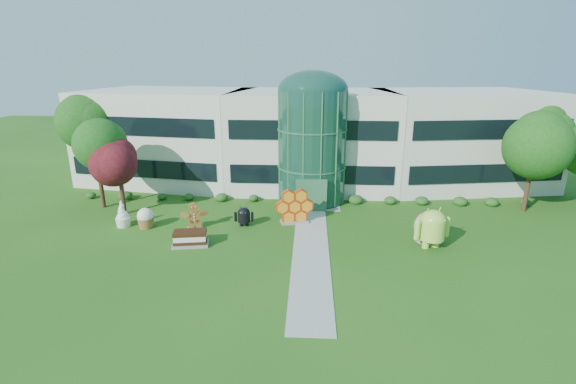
# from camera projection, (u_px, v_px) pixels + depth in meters

# --- Properties ---
(ground) EXTENTS (140.00, 140.00, 0.00)m
(ground) POSITION_uv_depth(u_px,v_px,m) (311.00, 259.00, 26.74)
(ground) COLOR #215114
(ground) RESTS_ON ground
(building) EXTENTS (46.00, 15.00, 9.30)m
(building) POSITION_uv_depth(u_px,v_px,m) (312.00, 138.00, 42.49)
(building) COLOR beige
(building) RESTS_ON ground
(atrium) EXTENTS (6.00, 6.00, 9.80)m
(atrium) POSITION_uv_depth(u_px,v_px,m) (312.00, 147.00, 36.70)
(atrium) COLOR #194738
(atrium) RESTS_ON ground
(walkway) EXTENTS (2.40, 20.00, 0.04)m
(walkway) POSITION_uv_depth(u_px,v_px,m) (311.00, 246.00, 28.64)
(walkway) COLOR #9E9E93
(walkway) RESTS_ON ground
(tree_red) EXTENTS (4.00, 4.00, 6.00)m
(tree_red) POSITION_uv_depth(u_px,v_px,m) (120.00, 179.00, 33.78)
(tree_red) COLOR #3F0C14
(tree_red) RESTS_ON ground
(trees_backdrop) EXTENTS (52.00, 8.00, 8.40)m
(trees_backdrop) POSITION_uv_depth(u_px,v_px,m) (312.00, 152.00, 37.86)
(trees_backdrop) COLOR #134E15
(trees_backdrop) RESTS_ON ground
(android_green) EXTENTS (3.21, 2.64, 3.14)m
(android_green) POSITION_uv_depth(u_px,v_px,m) (432.00, 226.00, 28.00)
(android_green) COLOR #A9DD47
(android_green) RESTS_ON ground
(android_black) EXTENTS (1.59, 1.12, 1.75)m
(android_black) POSITION_uv_depth(u_px,v_px,m) (244.00, 215.00, 31.85)
(android_black) COLOR black
(android_black) RESTS_ON ground
(donut) EXTENTS (2.33, 1.37, 2.29)m
(donut) POSITION_uv_depth(u_px,v_px,m) (430.00, 226.00, 29.07)
(donut) COLOR pink
(donut) RESTS_ON ground
(gingerbread) EXTENTS (2.44, 1.53, 2.11)m
(gingerbread) POSITION_uv_depth(u_px,v_px,m) (194.00, 216.00, 31.28)
(gingerbread) COLOR brown
(gingerbread) RESTS_ON ground
(ice_cream_sandwich) EXTENTS (2.59, 1.59, 1.08)m
(ice_cream_sandwich) POSITION_uv_depth(u_px,v_px,m) (190.00, 238.00, 28.56)
(ice_cream_sandwich) COLOR black
(ice_cream_sandwich) RESTS_ON ground
(honeycomb) EXTENTS (3.34, 1.88, 2.48)m
(honeycomb) POSITION_uv_depth(u_px,v_px,m) (294.00, 208.00, 32.42)
(honeycomb) COLOR orange
(honeycomb) RESTS_ON ground
(froyo) EXTENTS (1.42, 1.42, 2.07)m
(froyo) POSITION_uv_depth(u_px,v_px,m) (122.00, 214.00, 31.76)
(froyo) COLOR white
(froyo) RESTS_ON ground
(cupcake) EXTENTS (1.50, 1.50, 1.58)m
(cupcake) POSITION_uv_depth(u_px,v_px,m) (146.00, 218.00, 31.56)
(cupcake) COLOR white
(cupcake) RESTS_ON ground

